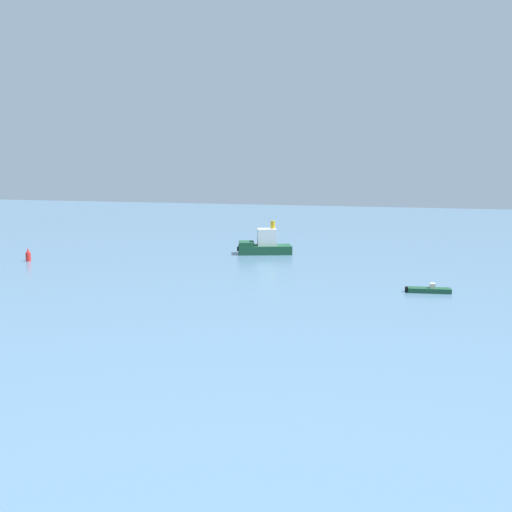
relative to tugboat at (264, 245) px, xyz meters
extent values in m
cube|color=#19472D|center=(0.11, 0.05, -0.66)|extent=(9.09, 7.10, 1.32)
cube|color=#19472D|center=(-2.48, -1.17, 0.30)|extent=(3.60, 4.23, 0.60)
cube|color=white|center=(0.38, 0.18, 1.30)|extent=(3.69, 3.57, 2.60)
cylinder|color=gold|center=(1.22, 0.58, 3.20)|extent=(0.70, 0.70, 1.20)
cylinder|color=black|center=(-3.67, -1.74, -0.53)|extent=(0.57, 0.76, 0.70)
cube|color=#19472D|center=(27.12, -21.83, -1.08)|extent=(4.52, 2.32, 0.48)
cube|color=beige|center=(27.44, -21.76, -0.59)|extent=(0.64, 0.78, 0.50)
cube|color=black|center=(24.87, -22.36, -1.04)|extent=(0.35, 0.38, 0.56)
cylinder|color=red|center=(-28.01, -20.29, -0.72)|extent=(0.70, 0.70, 1.20)
cone|color=red|center=(-28.01, -20.29, 0.23)|extent=(0.49, 0.49, 0.70)
camera|label=1|loc=(33.09, -83.27, 10.59)|focal=40.71mm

